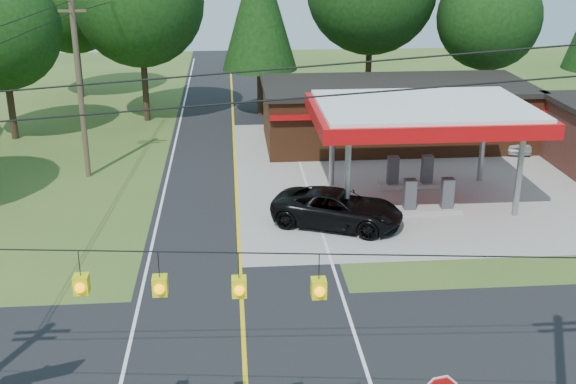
{
  "coord_description": "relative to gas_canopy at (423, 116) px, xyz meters",
  "views": [
    {
      "loc": [
        -0.25,
        -19.98,
        12.76
      ],
      "look_at": [
        2.0,
        7.0,
        2.8
      ],
      "focal_mm": 45.0,
      "sensor_mm": 36.0,
      "label": 1
    }
  ],
  "objects": [
    {
      "name": "overhead_beacons",
      "position": [
        -10.0,
        -19.0,
        1.95
      ],
      "size": [
        17.04,
        2.04,
        1.03
      ],
      "color": "black",
      "rests_on": "ground"
    },
    {
      "name": "treeline_backdrop",
      "position": [
        -8.18,
        11.01,
        3.22
      ],
      "size": [
        70.27,
        51.59,
        13.3
      ],
      "color": "#332316",
      "rests_on": "ground"
    },
    {
      "name": "lane_center_yellow",
      "position": [
        -9.0,
        -13.0,
        -4.24
      ],
      "size": [
        0.15,
        110.0,
        0.0
      ],
      "primitive_type": "cube",
      "color": "yellow",
      "rests_on": "main_highway"
    },
    {
      "name": "sedan_car",
      "position": [
        8.0,
        8.0,
        -3.62
      ],
      "size": [
        4.37,
        4.37,
        1.29
      ],
      "primitive_type": "imported",
      "rotation": [
        0.0,
        0.0,
        -0.17
      ],
      "color": "silver",
      "rests_on": "ground"
    },
    {
      "name": "suv_car",
      "position": [
        -4.5,
        -3.0,
        -3.45
      ],
      "size": [
        7.72,
        7.72,
        1.63
      ],
      "primitive_type": "imported",
      "rotation": [
        0.0,
        0.0,
        1.17
      ],
      "color": "black",
      "rests_on": "ground"
    },
    {
      "name": "ground",
      "position": [
        -9.0,
        -13.0,
        -4.27
      ],
      "size": [
        120.0,
        120.0,
        0.0
      ],
      "primitive_type": "plane",
      "color": "#36581F",
      "rests_on": "ground"
    },
    {
      "name": "main_highway",
      "position": [
        -9.0,
        -13.0,
        -4.26
      ],
      "size": [
        8.0,
        120.0,
        0.02
      ],
      "primitive_type": "cube",
      "color": "black",
      "rests_on": "ground"
    },
    {
      "name": "cross_road",
      "position": [
        -9.0,
        -13.0,
        -4.25
      ],
      "size": [
        70.0,
        7.0,
        0.02
      ],
      "primitive_type": "cube",
      "color": "black",
      "rests_on": "ground"
    },
    {
      "name": "gas_canopy",
      "position": [
        0.0,
        0.0,
        0.0
      ],
      "size": [
        10.6,
        7.4,
        4.88
      ],
      "color": "gray",
      "rests_on": "ground"
    },
    {
      "name": "utility_pole_far_left",
      "position": [
        -17.0,
        5.0,
        0.93
      ],
      "size": [
        1.8,
        0.3,
        10.0
      ],
      "color": "#473828",
      "rests_on": "ground"
    },
    {
      "name": "convenience_store",
      "position": [
        1.0,
        9.98,
        -2.35
      ],
      "size": [
        16.4,
        7.55,
        3.8
      ],
      "color": "#5A3019",
      "rests_on": "ground"
    },
    {
      "name": "utility_pole_north",
      "position": [
        -15.5,
        22.0,
        0.48
      ],
      "size": [
        0.3,
        0.3,
        9.5
      ],
      "color": "#473828",
      "rests_on": "ground"
    }
  ]
}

